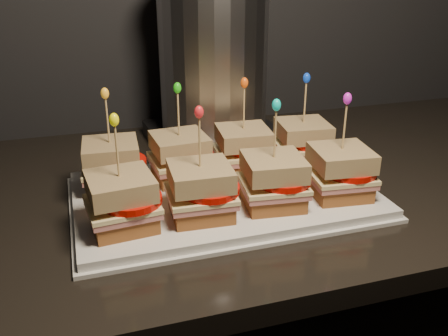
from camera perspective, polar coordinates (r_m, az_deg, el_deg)
name	(u,v)px	position (r m, az deg, el deg)	size (l,w,h in m)	color
granite_slab	(356,170)	(0.95, 14.81, -0.24)	(2.18, 0.64, 0.03)	black
platter	(224,195)	(0.76, 0.00, -3.16)	(0.44, 0.27, 0.02)	silver
platter_rim	(224,199)	(0.77, 0.00, -3.56)	(0.46, 0.29, 0.01)	silver
sandwich_0_bread_bot	(113,180)	(0.79, -12.54, -1.34)	(0.08, 0.08, 0.02)	#633312
sandwich_0_ham	(112,171)	(0.78, -12.63, -0.33)	(0.09, 0.08, 0.01)	#B26560
sandwich_0_cheese	(112,167)	(0.78, -12.68, 0.14)	(0.09, 0.09, 0.01)	beige
sandwich_0_tomato	(120,163)	(0.77, -11.80, 0.59)	(0.08, 0.08, 0.01)	#C30E05
sandwich_0_bread_top	(110,151)	(0.77, -12.85, 1.91)	(0.08, 0.08, 0.03)	brown
sandwich_0_pick	(108,123)	(0.75, -13.14, 5.00)	(0.00, 0.00, 0.09)	tan
sandwich_0_frill	(105,93)	(0.74, -13.46, 8.30)	(0.01, 0.01, 0.02)	#FEAC23
sandwich_1_bread_bot	(181,172)	(0.80, -4.99, -0.41)	(0.08, 0.08, 0.02)	#633312
sandwich_1_ham	(180,163)	(0.79, -5.03, 0.58)	(0.09, 0.08, 0.01)	#B26560
sandwich_1_cheese	(180,159)	(0.79, -5.04, 1.05)	(0.09, 0.09, 0.01)	beige
sandwich_1_tomato	(188,155)	(0.79, -4.11, 1.49)	(0.08, 0.08, 0.01)	#C30E05
sandwich_1_bread_top	(179,144)	(0.78, -5.11, 2.80)	(0.08, 0.08, 0.03)	brown
sandwich_1_pick	(178,117)	(0.77, -5.23, 5.86)	(0.00, 0.00, 0.09)	tan
sandwich_1_frill	(177,88)	(0.76, -5.35, 9.11)	(0.01, 0.01, 0.02)	#20B112
sandwich_2_bread_bot	(243,164)	(0.83, 2.20, 0.47)	(0.08, 0.08, 0.02)	#633312
sandwich_2_ham	(243,155)	(0.82, 2.21, 1.44)	(0.09, 0.08, 0.01)	#B26560
sandwich_2_cheese	(243,152)	(0.82, 2.22, 1.89)	(0.09, 0.09, 0.01)	beige
sandwich_2_tomato	(252,148)	(0.81, 3.17, 2.33)	(0.08, 0.08, 0.01)	#C30E05
sandwich_2_bread_top	(244,137)	(0.81, 2.25, 3.60)	(0.08, 0.08, 0.03)	brown
sandwich_2_pick	(244,111)	(0.80, 2.30, 6.57)	(0.00, 0.00, 0.09)	tan
sandwich_2_frill	(244,83)	(0.78, 2.35, 9.72)	(0.01, 0.01, 0.02)	#E7510F
sandwich_3_bread_bot	(301,157)	(0.87, 8.84, 1.29)	(0.08, 0.08, 0.02)	#633312
sandwich_3_ham	(302,149)	(0.86, 8.90, 2.21)	(0.09, 0.08, 0.01)	#B26560
sandwich_3_cheese	(302,145)	(0.86, 8.93, 2.65)	(0.09, 0.09, 0.01)	beige
sandwich_3_tomato	(311,141)	(0.85, 9.86, 3.06)	(0.08, 0.08, 0.01)	#C30E05
sandwich_3_bread_top	(303,130)	(0.85, 9.04, 4.28)	(0.08, 0.08, 0.03)	brown
sandwich_3_pick	(305,105)	(0.84, 9.23, 7.12)	(0.00, 0.00, 0.09)	tan
sandwich_3_frill	(307,78)	(0.82, 9.43, 10.12)	(0.01, 0.01, 0.02)	blue
sandwich_4_bread_bot	(123,219)	(0.67, -11.44, -5.71)	(0.08, 0.08, 0.02)	#633312
sandwich_4_ham	(122,209)	(0.67, -11.55, -4.58)	(0.09, 0.08, 0.01)	#B26560
sandwich_4_cheese	(122,204)	(0.66, -11.60, -4.04)	(0.09, 0.09, 0.01)	beige
sandwich_4_tomato	(131,200)	(0.66, -10.55, -3.56)	(0.08, 0.08, 0.01)	#C30E05
sandwich_4_bread_top	(120,186)	(0.65, -11.78, -2.03)	(0.08, 0.08, 0.03)	brown
sandwich_4_pick	(117,154)	(0.63, -12.10, 1.55)	(0.00, 0.00, 0.09)	tan
sandwich_4_frill	(114,120)	(0.62, -12.45, 5.41)	(0.01, 0.01, 0.02)	#F0E707
sandwich_5_bread_bot	(201,207)	(0.69, -2.65, -4.53)	(0.08, 0.08, 0.02)	#633312
sandwich_5_ham	(201,198)	(0.68, -2.67, -3.41)	(0.09, 0.08, 0.01)	#B26560
sandwich_5_cheese	(201,193)	(0.68, -2.68, -2.89)	(0.09, 0.09, 0.01)	beige
sandwich_5_tomato	(210,189)	(0.67, -1.57, -2.40)	(0.08, 0.08, 0.01)	#C30E05
sandwich_5_bread_top	(200,176)	(0.67, -2.72, -0.90)	(0.08, 0.08, 0.03)	brown
sandwich_5_pick	(200,145)	(0.65, -2.80, 2.62)	(0.00, 0.00, 0.09)	tan
sandwich_5_frill	(199,112)	(0.64, -2.87, 6.41)	(0.01, 0.01, 0.02)	red
sandwich_6_bread_bot	(272,197)	(0.72, 5.56, -3.33)	(0.08, 0.08, 0.02)	#633312
sandwich_6_ham	(273,188)	(0.71, 5.61, -2.25)	(0.09, 0.08, 0.01)	#B26560
sandwich_6_cheese	(273,183)	(0.71, 5.63, -1.74)	(0.09, 0.09, 0.01)	beige
sandwich_6_tomato	(283,179)	(0.71, 6.74, -1.26)	(0.08, 0.08, 0.01)	#C30E05
sandwich_6_bread_top	(274,166)	(0.70, 5.71, 0.17)	(0.08, 0.08, 0.03)	brown
sandwich_6_pick	(275,137)	(0.68, 5.86, 3.55)	(0.00, 0.00, 0.09)	tan
sandwich_6_frill	(276,105)	(0.67, 6.02, 7.18)	(0.01, 0.01, 0.02)	#08BDAA
sandwich_7_bread_bot	(338,188)	(0.76, 12.94, -2.19)	(0.08, 0.08, 0.02)	#633312
sandwich_7_ham	(339,178)	(0.76, 13.04, -1.17)	(0.09, 0.08, 0.01)	#B26560
sandwich_7_cheese	(340,174)	(0.75, 13.09, -0.68)	(0.09, 0.09, 0.01)	beige
sandwich_7_tomato	(350,170)	(0.75, 14.16, -0.23)	(0.08, 0.08, 0.01)	#C30E05
sandwich_7_bread_top	(341,158)	(0.74, 13.27, 1.13)	(0.08, 0.08, 0.03)	brown
sandwich_7_pick	(344,129)	(0.73, 13.59, 4.32)	(0.00, 0.00, 0.09)	tan
sandwich_7_frill	(347,98)	(0.72, 13.93, 7.72)	(0.01, 0.01, 0.02)	#C920C3
appliance_base	(214,135)	(1.00, -1.13, 3.77)	(0.24, 0.20, 0.03)	#262628
appliance_body	(214,61)	(0.96, -1.21, 12.11)	(0.20, 0.20, 0.26)	silver
appliance	(214,64)	(0.96, -1.20, 11.81)	(0.24, 0.20, 0.32)	silver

